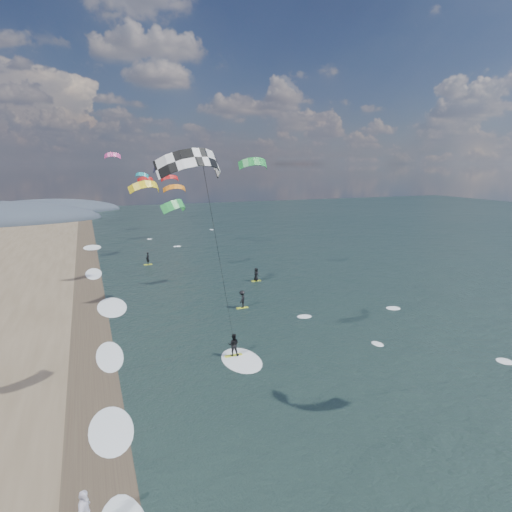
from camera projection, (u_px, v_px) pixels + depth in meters
name	position (u px, v px, depth m)	size (l,w,h in m)	color
ground	(369.00, 448.00, 20.25)	(260.00, 260.00, 0.00)	black
wet_sand_strip	(94.00, 394.00, 24.99)	(3.00, 240.00, 0.00)	#382D23
kitesurfer_near_b	(216.00, 237.00, 23.31)	(7.03, 8.74, 14.48)	#D4E728
far_kitesurfers	(224.00, 282.00, 45.54)	(11.52, 22.22, 1.71)	#D4E728
bg_kite_field	(163.00, 175.00, 68.33)	(14.11, 65.61, 6.81)	orange
shoreline_surf	(111.00, 357.00, 29.74)	(2.40, 79.40, 0.11)	white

